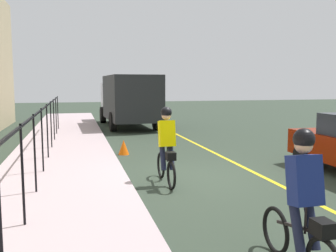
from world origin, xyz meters
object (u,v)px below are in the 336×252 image
cyclist_follow (303,203)px  traffic_cone_near (124,147)px  cyclist_lead (167,146)px  box_truck_background (128,98)px

cyclist_follow → traffic_cone_near: bearing=7.8°
cyclist_lead → cyclist_follow: bearing=-172.0°
cyclist_lead → traffic_cone_near: 4.03m
cyclist_follow → box_truck_background: size_ratio=0.27×
cyclist_follow → box_truck_background: (16.43, -0.20, 0.64)m
traffic_cone_near → cyclist_lead: bearing=-172.7°
cyclist_lead → traffic_cone_near: size_ratio=3.73×
cyclist_follow → traffic_cone_near: 8.49m
cyclist_lead → box_truck_background: size_ratio=0.27×
cyclist_lead → traffic_cone_near: bearing=7.5°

